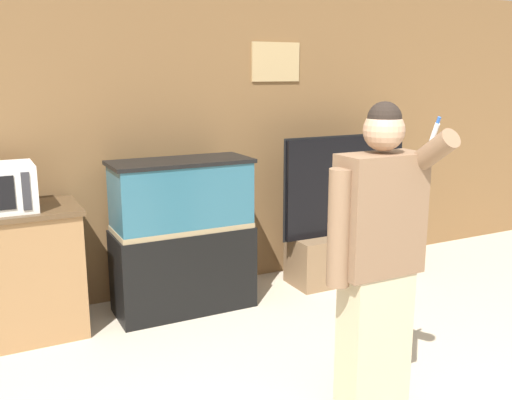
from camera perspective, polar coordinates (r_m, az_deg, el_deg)
wall_back_paneled at (r=4.75m, az=-10.04°, el=5.83°), size 10.00×0.08×2.60m
aquarium_on_stand at (r=4.49m, az=-7.36°, el=-3.59°), size 1.07×0.47×1.20m
tv_on_stand at (r=5.23m, az=8.75°, el=-3.80°), size 1.23×0.40×1.32m
person_standing at (r=3.03m, az=11.96°, el=-6.05°), size 0.54×0.41×1.71m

